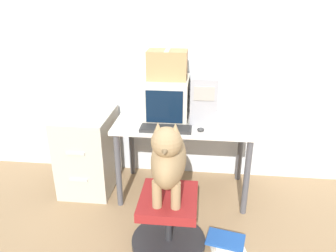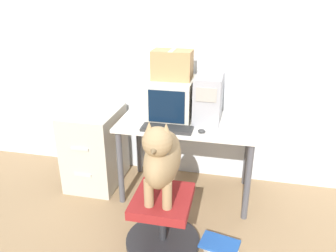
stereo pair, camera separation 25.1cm
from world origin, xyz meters
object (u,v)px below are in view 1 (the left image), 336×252
object	(u,v)px
crt_monitor	(167,98)
cardboard_box	(167,65)
office_chair	(169,221)
dog	(168,157)
pc_tower	(204,96)
keyboard	(166,129)
filing_cabinet	(89,151)
book_stack_floor	(227,244)

from	to	relation	value
crt_monitor	cardboard_box	distance (m)	0.29
cardboard_box	office_chair	bearing A→B (deg)	-83.13
dog	cardboard_box	distance (m)	0.90
pc_tower	cardboard_box	xyz separation A→B (m)	(-0.31, -0.00, 0.26)
cardboard_box	keyboard	bearing A→B (deg)	-86.22
filing_cabinet	keyboard	bearing A→B (deg)	-17.26
book_stack_floor	pc_tower	bearing A→B (deg)	105.24
keyboard	book_stack_floor	world-z (taller)	keyboard
dog	filing_cabinet	distance (m)	1.15
keyboard	office_chair	distance (m)	0.71
dog	cardboard_box	size ratio (longest dim) A/B	1.85
crt_monitor	filing_cabinet	world-z (taller)	crt_monitor
crt_monitor	pc_tower	xyz separation A→B (m)	(0.31, 0.01, 0.03)
dog	filing_cabinet	xyz separation A→B (m)	(-0.82, 0.72, -0.37)
keyboard	office_chair	xyz separation A→B (m)	(0.07, -0.47, -0.53)
crt_monitor	book_stack_floor	distance (m)	1.26
crt_monitor	pc_tower	world-z (taller)	pc_tower
dog	keyboard	bearing A→B (deg)	98.59
crt_monitor	office_chair	xyz separation A→B (m)	(0.09, -0.76, -0.68)
filing_cabinet	dog	bearing A→B (deg)	-41.03
dog	cardboard_box	world-z (taller)	cardboard_box
pc_tower	keyboard	xyz separation A→B (m)	(-0.29, -0.30, -0.19)
book_stack_floor	dog	bearing A→B (deg)	-179.45
keyboard	crt_monitor	bearing A→B (deg)	93.83
pc_tower	filing_cabinet	bearing A→B (deg)	-176.53
pc_tower	cardboard_box	distance (m)	0.41
keyboard	filing_cabinet	xyz separation A→B (m)	(-0.75, 0.23, -0.36)
office_chair	cardboard_box	world-z (taller)	cardboard_box
dog	book_stack_floor	world-z (taller)	dog
pc_tower	dog	bearing A→B (deg)	-105.75
dog	book_stack_floor	distance (m)	0.82
book_stack_floor	cardboard_box	bearing A→B (deg)	124.14
pc_tower	keyboard	distance (m)	0.46
office_chair	filing_cabinet	bearing A→B (deg)	139.38
filing_cabinet	cardboard_box	distance (m)	1.10
crt_monitor	book_stack_floor	xyz separation A→B (m)	(0.52, -0.77, -0.85)
crt_monitor	cardboard_box	xyz separation A→B (m)	(0.00, 0.00, 0.29)
book_stack_floor	crt_monitor	bearing A→B (deg)	124.28
keyboard	pc_tower	bearing A→B (deg)	45.34
filing_cabinet	book_stack_floor	world-z (taller)	filing_cabinet
pc_tower	cardboard_box	size ratio (longest dim) A/B	1.31
crt_monitor	office_chair	world-z (taller)	crt_monitor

